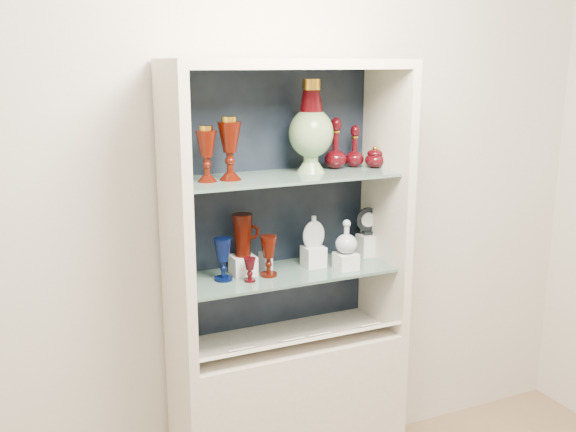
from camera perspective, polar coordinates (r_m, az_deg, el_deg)
name	(u,v)px	position (r m, az deg, el deg)	size (l,w,h in m)	color
wall_back	(268,184)	(2.86, -1.82, 2.88)	(3.50, 0.02, 2.80)	beige
cabinet_base	(288,415)	(3.03, 0.00, -17.25)	(1.00, 0.40, 0.75)	beige
cabinet_back_panel	(270,201)	(2.85, -1.57, 1.30)	(0.98, 0.02, 1.15)	black
cabinet_side_left	(175,222)	(2.52, -9.99, -0.49)	(0.04, 0.40, 1.15)	beige
cabinet_side_right	(386,200)	(2.90, 8.67, 1.38)	(0.04, 0.40, 1.15)	beige
cabinet_top_cap	(288,64)	(2.61, 0.00, 13.36)	(1.00, 0.40, 0.04)	beige
shelf_lower	(286,273)	(2.77, -0.17, -5.07)	(0.92, 0.34, 0.01)	slate
shelf_upper	(286,177)	(2.67, -0.18, 3.52)	(0.92, 0.34, 0.01)	slate
label_ledge	(299,341)	(2.76, 0.96, -11.06)	(0.92, 0.18, 0.01)	beige
label_card_0	(238,349)	(2.66, -4.44, -11.73)	(0.10, 0.07, 0.00)	white
label_card_1	(317,334)	(2.79, 2.59, -10.47)	(0.10, 0.07, 0.00)	white
label_card_2	(367,325)	(2.90, 7.05, -9.58)	(0.10, 0.07, 0.00)	white
label_card_3	(291,339)	(2.74, 0.27, -10.91)	(0.10, 0.07, 0.00)	white
pedestal_lamp_left	(207,154)	(2.52, -7.25, 5.50)	(0.08, 0.08, 0.22)	#450E05
pedestal_lamp_right	(230,149)	(2.55, -5.20, 6.00)	(0.10, 0.10, 0.25)	#450E05
enamel_urn	(311,126)	(2.71, 2.07, 7.96)	(0.19, 0.19, 0.39)	#094C2A
ruby_decanter_a	(336,140)	(2.82, 4.27, 6.73)	(0.10, 0.10, 0.25)	#43070C
ruby_decanter_b	(355,145)	(2.88, 5.95, 6.31)	(0.09, 0.09, 0.20)	#43070C
lidded_bowl	(375,157)	(2.88, 7.74, 5.26)	(0.09, 0.09, 0.10)	#43070C
cobalt_goblet	(223,259)	(2.65, -5.79, -3.85)	(0.08, 0.08, 0.18)	#020D3D
ruby_goblet_tall	(269,256)	(2.69, -1.74, -3.59)	(0.07, 0.07, 0.17)	#450E05
ruby_goblet_small	(250,270)	(2.64, -3.42, -4.79)	(0.05, 0.05, 0.10)	#43070C
riser_ruby_pitcher	(243,265)	(2.73, -4.02, -4.35)	(0.10, 0.10, 0.08)	silver
ruby_pitcher	(243,235)	(2.70, -4.06, -1.71)	(0.14, 0.09, 0.18)	#450E05
clear_square_bottle	(266,257)	(2.75, -2.00, -3.65)	(0.04, 0.04, 0.13)	#A9B4C6
riser_flat_flask	(313,256)	(2.83, 2.28, -3.61)	(0.09, 0.09, 0.09)	silver
flat_flask	(314,231)	(2.80, 2.30, -1.33)	(0.10, 0.04, 0.14)	silver
riser_clear_round_decanter	(346,261)	(2.81, 5.17, -4.00)	(0.09, 0.09, 0.07)	silver
clear_round_decanter	(346,237)	(2.78, 5.21, -1.91)	(0.10, 0.10, 0.14)	#A9B4C6
riser_cameo_medallion	(367,245)	(3.00, 7.03, -2.58)	(0.08, 0.08, 0.10)	silver
cameo_medallion	(368,221)	(2.97, 7.09, -0.42)	(0.11, 0.04, 0.13)	black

